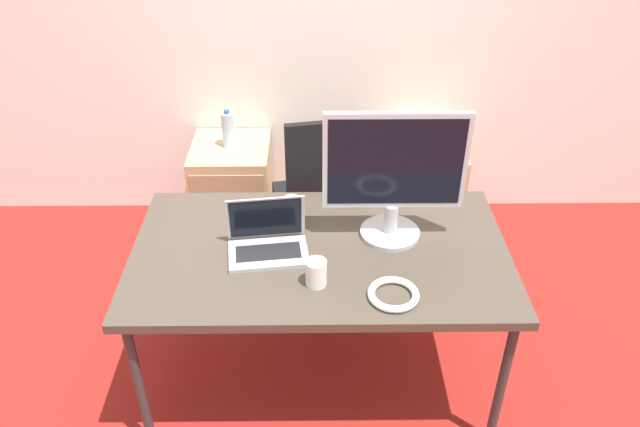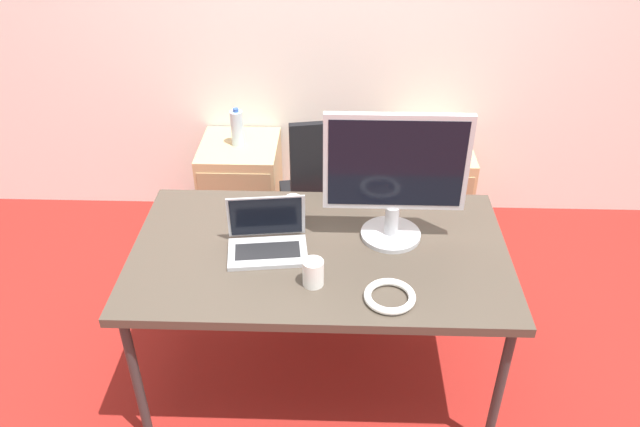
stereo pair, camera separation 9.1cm
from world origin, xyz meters
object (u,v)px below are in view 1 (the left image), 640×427
cabinet_left (233,188)px  cabinet_right (420,187)px  monitor (394,175)px  coffee_cup_brown (292,209)px  office_chair (322,216)px  laptop_center (268,241)px  water_bottle (228,130)px  coffee_cup_white (316,273)px  cable_coil (393,294)px

cabinet_left → cabinet_right: same height
monitor → coffee_cup_brown: (-0.43, 0.11, -0.24)m
office_chair → laptop_center: size_ratio=3.02×
cabinet_left → cabinet_right: size_ratio=1.00×
water_bottle → cabinet_left: bearing=-90.0°
office_chair → coffee_cup_white: (-0.04, -1.00, 0.41)m
laptop_center → coffee_cup_white: size_ratio=3.17×
office_chair → cabinet_left: (-0.55, 0.46, -0.10)m
office_chair → monitor: (0.28, -0.68, 0.66)m
coffee_cup_white → cable_coil: size_ratio=0.56×
cabinet_left → water_bottle: size_ratio=2.50×
cabinet_right → coffee_cup_brown: (-0.76, -1.02, 0.51)m
office_chair → cable_coil: bearing=-76.7°
cabinet_right → laptop_center: (-0.86, -1.25, 0.50)m
cabinet_left → cable_coil: 1.81m
laptop_center → cable_coil: (0.50, -0.30, -0.03)m
water_bottle → cable_coil: water_bottle is taller
cabinet_right → water_bottle: water_bottle is taller
cabinet_left → coffee_cup_brown: 1.22m
cabinet_right → office_chair: bearing=-143.3°
coffee_cup_brown → cable_coil: size_ratio=0.59×
monitor → cabinet_left: bearing=126.3°
water_bottle → office_chair: bearing=-40.1°
office_chair → cabinet_left: bearing=140.1°
office_chair → coffee_cup_brown: 0.71m
water_bottle → coffee_cup_brown: 1.11m
cabinet_right → cabinet_left: bearing=180.0°
cabinet_left → coffee_cup_brown: size_ratio=5.02×
water_bottle → monitor: size_ratio=0.40×
cabinet_right → coffee_cup_white: size_ratio=5.31×
office_chair → coffee_cup_white: office_chair is taller
monitor → coffee_cup_white: 0.52m
laptop_center → coffee_cup_white: bearing=-47.4°
monitor → coffee_cup_brown: bearing=165.0°
coffee_cup_white → coffee_cup_brown: bearing=103.5°
laptop_center → cable_coil: 0.58m
laptop_center → coffee_cup_brown: size_ratio=2.99×
cabinet_right → coffee_cup_white: bearing=-114.2°
cabinet_right → cable_coil: bearing=-103.3°
laptop_center → coffee_cup_white: 0.30m
cabinet_left → coffee_cup_white: (0.51, -1.47, 0.51)m
cabinet_right → monitor: bearing=-106.4°
laptop_center → monitor: 0.59m
coffee_cup_brown → cable_coil: (0.40, -0.52, -0.04)m
coffee_cup_white → cabinet_left: bearing=109.3°
office_chair → cable_coil: office_chair is taller
laptop_center → cable_coil: laptop_center is taller
cabinet_left → coffee_cup_white: size_ratio=5.31×
coffee_cup_white → coffee_cup_brown: size_ratio=0.95×
monitor → coffee_cup_white: size_ratio=5.31×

